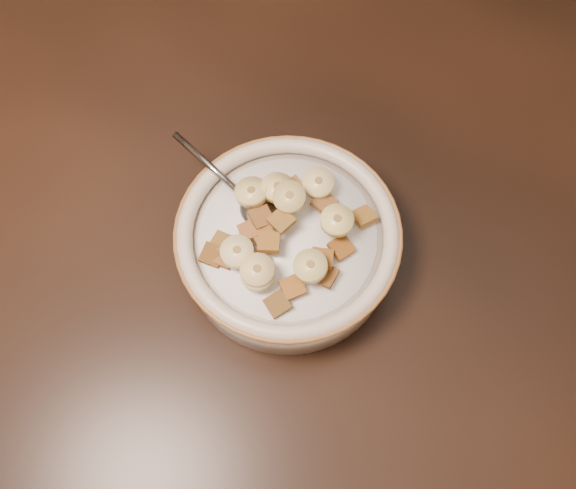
% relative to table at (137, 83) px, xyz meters
% --- Properties ---
extents(floor, '(4.00, 4.50, 0.10)m').
position_rel_table_xyz_m(floor, '(0.00, 0.00, -0.78)').
color(floor, '#422816').
rests_on(floor, ground).
extents(table, '(1.41, 0.91, 0.04)m').
position_rel_table_xyz_m(table, '(0.00, 0.00, 0.00)').
color(table, black).
rests_on(table, floor).
extents(cereal_bowl, '(0.21, 0.21, 0.05)m').
position_rel_table_xyz_m(cereal_bowl, '(0.27, -0.13, 0.04)').
color(cereal_bowl, beige).
rests_on(cereal_bowl, table).
extents(milk, '(0.17, 0.17, 0.00)m').
position_rel_table_xyz_m(milk, '(0.27, -0.13, 0.07)').
color(milk, white).
rests_on(milk, cereal_bowl).
extents(spoon, '(0.06, 0.05, 0.01)m').
position_rel_table_xyz_m(spoon, '(0.24, -0.12, 0.07)').
color(spoon, gray).
rests_on(spoon, cereal_bowl).
extents(cereal_square_0, '(0.03, 0.03, 0.01)m').
position_rel_table_xyz_m(cereal_square_0, '(0.26, -0.13, 0.09)').
color(cereal_square_0, brown).
rests_on(cereal_square_0, milk).
extents(cereal_square_1, '(0.02, 0.02, 0.01)m').
position_rel_table_xyz_m(cereal_square_1, '(0.23, -0.10, 0.08)').
color(cereal_square_1, brown).
rests_on(cereal_square_1, milk).
extents(cereal_square_2, '(0.02, 0.02, 0.01)m').
position_rel_table_xyz_m(cereal_square_2, '(0.29, -0.09, 0.08)').
color(cereal_square_2, '#95612F').
rests_on(cereal_square_2, milk).
extents(cereal_square_3, '(0.03, 0.03, 0.01)m').
position_rel_table_xyz_m(cereal_square_3, '(0.25, -0.15, 0.09)').
color(cereal_square_3, brown).
rests_on(cereal_square_3, milk).
extents(cereal_square_4, '(0.03, 0.03, 0.01)m').
position_rel_table_xyz_m(cereal_square_4, '(0.30, -0.18, 0.08)').
color(cereal_square_4, brown).
rests_on(cereal_square_4, milk).
extents(cereal_square_5, '(0.03, 0.03, 0.01)m').
position_rel_table_xyz_m(cereal_square_5, '(0.29, -0.20, 0.08)').
color(cereal_square_5, brown).
rests_on(cereal_square_5, milk).
extents(cereal_square_6, '(0.03, 0.03, 0.01)m').
position_rel_table_xyz_m(cereal_square_6, '(0.24, -0.15, 0.09)').
color(cereal_square_6, brown).
rests_on(cereal_square_6, milk).
extents(cereal_square_7, '(0.03, 0.03, 0.01)m').
position_rel_table_xyz_m(cereal_square_7, '(0.31, -0.14, 0.09)').
color(cereal_square_7, brown).
rests_on(cereal_square_7, milk).
extents(cereal_square_8, '(0.03, 0.03, 0.01)m').
position_rel_table_xyz_m(cereal_square_8, '(0.30, -0.15, 0.08)').
color(cereal_square_8, brown).
rests_on(cereal_square_8, milk).
extents(cereal_square_9, '(0.03, 0.03, 0.01)m').
position_rel_table_xyz_m(cereal_square_9, '(0.26, -0.18, 0.08)').
color(cereal_square_9, brown).
rests_on(cereal_square_9, milk).
extents(cereal_square_10, '(0.02, 0.02, 0.01)m').
position_rel_table_xyz_m(cereal_square_10, '(0.22, -0.17, 0.08)').
color(cereal_square_10, brown).
rests_on(cereal_square_10, milk).
extents(cereal_square_11, '(0.03, 0.03, 0.01)m').
position_rel_table_xyz_m(cereal_square_11, '(0.25, -0.09, 0.08)').
color(cereal_square_11, brown).
rests_on(cereal_square_11, milk).
extents(cereal_square_12, '(0.02, 0.02, 0.01)m').
position_rel_table_xyz_m(cereal_square_12, '(0.32, -0.16, 0.08)').
color(cereal_square_12, brown).
rests_on(cereal_square_12, milk).
extents(cereal_square_13, '(0.03, 0.03, 0.01)m').
position_rel_table_xyz_m(cereal_square_13, '(0.26, -0.15, 0.09)').
color(cereal_square_13, brown).
rests_on(cereal_square_13, milk).
extents(cereal_square_14, '(0.03, 0.03, 0.01)m').
position_rel_table_xyz_m(cereal_square_14, '(0.24, -0.13, 0.09)').
color(cereal_square_14, brown).
rests_on(cereal_square_14, milk).
extents(cereal_square_15, '(0.02, 0.02, 0.01)m').
position_rel_table_xyz_m(cereal_square_15, '(0.22, -0.18, 0.08)').
color(cereal_square_15, brown).
rests_on(cereal_square_15, milk).
extents(cereal_square_16, '(0.03, 0.03, 0.01)m').
position_rel_table_xyz_m(cereal_square_16, '(0.24, -0.17, 0.08)').
color(cereal_square_16, '#915B19').
rests_on(cereal_square_16, milk).
extents(cereal_square_17, '(0.02, 0.02, 0.01)m').
position_rel_table_xyz_m(cereal_square_17, '(0.24, -0.10, 0.08)').
color(cereal_square_17, brown).
rests_on(cereal_square_17, milk).
extents(cereal_square_18, '(0.02, 0.02, 0.01)m').
position_rel_table_xyz_m(cereal_square_18, '(0.23, -0.18, 0.07)').
color(cereal_square_18, brown).
rests_on(cereal_square_18, milk).
extents(cereal_square_19, '(0.03, 0.03, 0.01)m').
position_rel_table_xyz_m(cereal_square_19, '(0.33, -0.08, 0.08)').
color(cereal_square_19, brown).
rests_on(cereal_square_19, milk).
extents(cereal_square_20, '(0.03, 0.03, 0.01)m').
position_rel_table_xyz_m(cereal_square_20, '(0.32, -0.12, 0.08)').
color(cereal_square_20, brown).
rests_on(cereal_square_20, milk).
extents(banana_slice_0, '(0.04, 0.04, 0.01)m').
position_rel_table_xyz_m(banana_slice_0, '(0.24, -0.17, 0.09)').
color(banana_slice_0, beige).
rests_on(banana_slice_0, milk).
extents(banana_slice_1, '(0.04, 0.04, 0.01)m').
position_rel_table_xyz_m(banana_slice_1, '(0.31, -0.16, 0.09)').
color(banana_slice_1, '#CFC77A').
rests_on(banana_slice_1, milk).
extents(banana_slice_2, '(0.04, 0.04, 0.01)m').
position_rel_table_xyz_m(banana_slice_2, '(0.26, -0.18, 0.09)').
color(banana_slice_2, '#FBD37F').
rests_on(banana_slice_2, milk).
extents(banana_slice_3, '(0.04, 0.04, 0.01)m').
position_rel_table_xyz_m(banana_slice_3, '(0.27, -0.07, 0.09)').
color(banana_slice_3, '#DDCA83').
rests_on(banana_slice_3, milk).
extents(banana_slice_4, '(0.03, 0.03, 0.01)m').
position_rel_table_xyz_m(banana_slice_4, '(0.24, -0.10, 0.10)').
color(banana_slice_4, '#D3C46F').
rests_on(banana_slice_4, milk).
extents(banana_slice_5, '(0.04, 0.04, 0.02)m').
position_rel_table_xyz_m(banana_slice_5, '(0.22, -0.12, 0.10)').
color(banana_slice_5, '#F2E794').
rests_on(banana_slice_5, milk).
extents(banana_slice_6, '(0.04, 0.04, 0.01)m').
position_rel_table_xyz_m(banana_slice_6, '(0.27, -0.19, 0.09)').
color(banana_slice_6, '#CAB97E').
rests_on(banana_slice_6, milk).
extents(banana_slice_7, '(0.04, 0.04, 0.02)m').
position_rel_table_xyz_m(banana_slice_7, '(0.26, -0.11, 0.10)').
color(banana_slice_7, '#D4C470').
rests_on(banana_slice_7, milk).
extents(banana_slice_8, '(0.04, 0.04, 0.01)m').
position_rel_table_xyz_m(banana_slice_8, '(0.31, -0.11, 0.10)').
color(banana_slice_8, '#D9C77F').
rests_on(banana_slice_8, milk).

